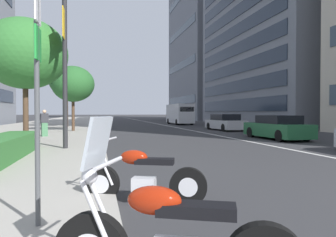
# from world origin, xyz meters

# --- Properties ---
(sidewalk_right_plaza) EXTENTS (160.00, 10.30, 0.15)m
(sidewalk_right_plaza) POSITION_xyz_m (30.00, 12.53, 0.07)
(sidewalk_right_plaza) COLOR #A39E93
(sidewalk_right_plaza) RESTS_ON ground
(lane_centre_stripe) EXTENTS (110.00, 0.16, 0.01)m
(lane_centre_stripe) POSITION_xyz_m (35.00, 0.00, 0.00)
(lane_centre_stripe) COLOR silver
(lane_centre_stripe) RESTS_ON ground
(motorcycle_far_end_row) EXTENTS (0.93, 2.00, 1.09)m
(motorcycle_far_end_row) POSITION_xyz_m (2.39, 6.94, 0.41)
(motorcycle_far_end_row) COLOR black
(motorcycle_far_end_row) RESTS_ON ground
(car_following_behind) EXTENTS (4.54, 1.86, 1.35)m
(car_following_behind) POSITION_xyz_m (12.84, -2.24, 0.64)
(car_following_behind) COLOR #236038
(car_following_behind) RESTS_ON ground
(car_lead_in_lane) EXTENTS (4.66, 2.00, 1.36)m
(car_lead_in_lane) POSITION_xyz_m (21.47, -2.86, 0.65)
(car_lead_in_lane) COLOR #B7B7BC
(car_lead_in_lane) RESTS_ON ground
(delivery_van_ahead) EXTENTS (6.00, 2.16, 2.53)m
(delivery_van_ahead) POSITION_xyz_m (34.44, -2.40, 1.36)
(delivery_van_ahead) COLOR silver
(delivery_van_ahead) RESTS_ON ground
(parking_sign_by_curb) EXTENTS (0.32, 0.06, 2.89)m
(parking_sign_by_curb) POSITION_xyz_m (1.27, 8.37, 1.95)
(parking_sign_by_curb) COLOR #47494C
(parking_sign_by_curb) RESTS_ON sidewalk_right_plaza
(street_lamp_with_banners) EXTENTS (1.26, 2.35, 9.19)m
(street_lamp_with_banners) POSITION_xyz_m (9.57, 8.56, 5.54)
(street_lamp_with_banners) COLOR #232326
(street_lamp_with_banners) RESTS_ON sidewalk_right_plaza
(street_tree_near_plaza_corner) EXTENTS (3.44, 3.44, 5.27)m
(street_tree_near_plaza_corner) POSITION_xyz_m (11.14, 10.59, 3.95)
(street_tree_near_plaza_corner) COLOR #473323
(street_tree_near_plaza_corner) RESTS_ON sidewalk_right_plaza
(street_tree_by_lamp_post) EXTENTS (3.12, 3.12, 4.80)m
(street_tree_by_lamp_post) POSITION_xyz_m (21.07, 9.43, 3.61)
(street_tree_by_lamp_post) COLOR #473323
(street_tree_by_lamp_post) RESTS_ON sidewalk_right_plaza
(street_tree_mid_sidewalk) EXTENTS (3.20, 3.20, 5.62)m
(street_tree_mid_sidewalk) POSITION_xyz_m (27.54, 10.47, 4.39)
(street_tree_mid_sidewalk) COLOR #473323
(street_tree_mid_sidewalk) RESTS_ON sidewalk_right_plaza
(pedestrian_on_plaza) EXTENTS (0.38, 0.46, 1.52)m
(pedestrian_on_plaza) POSITION_xyz_m (15.92, 10.62, 0.90)
(pedestrian_on_plaza) COLOR #3F724C
(pedestrian_on_plaza) RESTS_ON sidewalk_right_plaza
(office_tower_near_left) EXTENTS (24.43, 15.20, 30.01)m
(office_tower_near_left) POSITION_xyz_m (33.36, -16.92, 15.01)
(office_tower_near_left) COLOR slate
(office_tower_near_left) RESTS_ON ground
(office_tower_mid_left) EXTENTS (21.93, 17.06, 50.52)m
(office_tower_mid_left) POSITION_xyz_m (59.38, -17.86, 25.26)
(office_tower_mid_left) COLOR slate
(office_tower_mid_left) RESTS_ON ground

